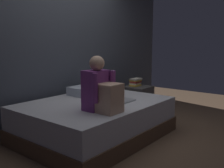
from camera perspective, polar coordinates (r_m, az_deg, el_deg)
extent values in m
plane|color=brown|center=(3.72, 1.99, -11.61)|extent=(8.00, 8.00, 0.00)
cube|color=#424751|center=(4.30, -11.00, 9.42)|extent=(5.60, 0.10, 2.70)
cube|color=brown|center=(3.72, -3.65, -9.96)|extent=(2.00, 1.50, 0.20)
cube|color=silver|center=(3.64, -3.69, -6.18)|extent=(1.96, 1.46, 0.30)
cube|color=#474442|center=(4.75, 5.62, -3.67)|extent=(0.44, 0.44, 0.53)
sphere|color=gray|center=(4.61, 7.93, -2.61)|extent=(0.04, 0.04, 0.04)
cube|color=#75337A|center=(3.13, -3.68, -1.34)|extent=(0.30, 0.20, 0.48)
sphere|color=tan|center=(3.07, -3.32, 4.57)|extent=(0.18, 0.18, 0.18)
cube|color=tan|center=(3.00, -0.56, -3.13)|extent=(0.26, 0.24, 0.34)
cylinder|color=#75337A|center=(2.91, -3.77, -0.94)|extent=(0.07, 0.07, 0.34)
cylinder|color=#75337A|center=(3.15, 0.16, -0.15)|extent=(0.07, 0.07, 0.34)
cube|color=#9EA0A5|center=(3.60, 2.43, -3.68)|extent=(0.32, 0.22, 0.02)
cube|color=#9EA0A5|center=(3.65, 0.99, -1.75)|extent=(0.32, 0.01, 0.20)
cube|color=#8CB2EA|center=(3.64, 1.09, -1.77)|extent=(0.29, 0.00, 0.18)
cube|color=silver|center=(4.12, -5.43, -1.33)|extent=(0.56, 0.36, 0.13)
cube|color=gold|center=(4.71, 5.11, -0.28)|extent=(0.19, 0.15, 0.03)
cube|color=beige|center=(4.74, 5.10, 0.12)|extent=(0.20, 0.14, 0.03)
cube|color=#9E2D28|center=(4.73, 5.21, 0.46)|extent=(0.20, 0.13, 0.03)
cube|color=gold|center=(4.73, 5.19, 0.81)|extent=(0.19, 0.16, 0.03)
cube|color=beige|center=(4.71, 5.33, 1.09)|extent=(0.21, 0.14, 0.02)
ellipsoid|color=#4C6B56|center=(4.12, -3.46, -1.55)|extent=(0.17, 0.15, 0.09)
ellipsoid|color=#8E3D47|center=(4.13, -2.26, -1.37)|extent=(0.21, 0.18, 0.11)
ellipsoid|color=gray|center=(4.06, -3.95, -1.55)|extent=(0.21, 0.18, 0.12)
ellipsoid|color=gray|center=(4.11, -1.64, -1.61)|extent=(0.15, 0.13, 0.08)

